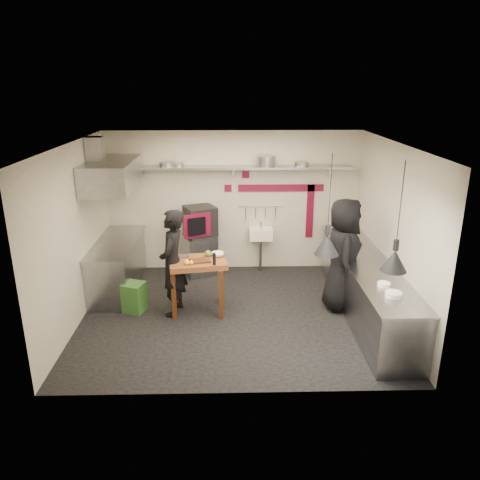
{
  "coord_description": "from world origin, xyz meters",
  "views": [
    {
      "loc": [
        -0.09,
        -7.0,
        3.67
      ],
      "look_at": [
        0.09,
        0.3,
        1.2
      ],
      "focal_mm": 35.0,
      "sensor_mm": 36.0,
      "label": 1
    }
  ],
  "objects_px": {
    "combi_oven": "(200,221)",
    "oven_stand": "(200,255)",
    "chef_left": "(173,263)",
    "chef_right": "(343,255)",
    "prep_table": "(198,286)",
    "green_bin": "(134,297)"
  },
  "relations": [
    {
      "from": "oven_stand",
      "to": "chef_right",
      "type": "distance_m",
      "value": 2.97
    },
    {
      "from": "prep_table",
      "to": "chef_left",
      "type": "relative_size",
      "value": 0.52
    },
    {
      "from": "green_bin",
      "to": "combi_oven",
      "type": "bearing_deg",
      "value": 57.87
    },
    {
      "from": "green_bin",
      "to": "prep_table",
      "type": "distance_m",
      "value": 1.1
    },
    {
      "from": "oven_stand",
      "to": "prep_table",
      "type": "xyz_separation_m",
      "value": [
        0.07,
        -1.63,
        0.06
      ]
    },
    {
      "from": "combi_oven",
      "to": "oven_stand",
      "type": "bearing_deg",
      "value": -145.69
    },
    {
      "from": "oven_stand",
      "to": "chef_left",
      "type": "height_order",
      "value": "chef_left"
    },
    {
      "from": "prep_table",
      "to": "chef_right",
      "type": "bearing_deg",
      "value": -7.4
    },
    {
      "from": "chef_left",
      "to": "chef_right",
      "type": "bearing_deg",
      "value": 101.45
    },
    {
      "from": "green_bin",
      "to": "chef_right",
      "type": "relative_size",
      "value": 0.26
    },
    {
      "from": "chef_right",
      "to": "oven_stand",
      "type": "bearing_deg",
      "value": 65.14
    },
    {
      "from": "prep_table",
      "to": "oven_stand",
      "type": "bearing_deg",
      "value": 83.1
    },
    {
      "from": "chef_right",
      "to": "prep_table",
      "type": "bearing_deg",
      "value": 99.12
    },
    {
      "from": "chef_left",
      "to": "chef_right",
      "type": "height_order",
      "value": "chef_right"
    },
    {
      "from": "combi_oven",
      "to": "chef_right",
      "type": "relative_size",
      "value": 0.3
    },
    {
      "from": "combi_oven",
      "to": "green_bin",
      "type": "relative_size",
      "value": 1.16
    },
    {
      "from": "prep_table",
      "to": "combi_oven",
      "type": "bearing_deg",
      "value": 82.07
    },
    {
      "from": "oven_stand",
      "to": "chef_right",
      "type": "bearing_deg",
      "value": -56.46
    },
    {
      "from": "chef_left",
      "to": "prep_table",
      "type": "bearing_deg",
      "value": 105.36
    },
    {
      "from": "combi_oven",
      "to": "prep_table",
      "type": "xyz_separation_m",
      "value": [
        0.04,
        -1.68,
        -0.63
      ]
    },
    {
      "from": "green_bin",
      "to": "chef_right",
      "type": "distance_m",
      "value": 3.55
    },
    {
      "from": "chef_left",
      "to": "chef_right",
      "type": "relative_size",
      "value": 0.93
    }
  ]
}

